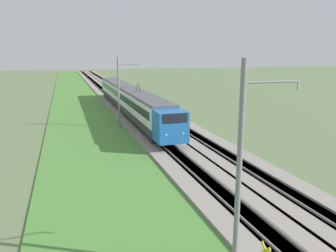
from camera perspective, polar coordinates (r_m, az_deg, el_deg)
The scene contains 8 objects.
ballast_main at distance 56.16m, azimuth -8.10°, elevation 3.33°, with size 240.00×4.40×0.30m.
ballast_adjacent at distance 56.98m, azimuth -3.99°, elevation 3.55°, with size 240.00×4.40×0.30m.
track_main at distance 56.16m, azimuth -8.10°, elevation 3.34°, with size 240.00×1.57×0.45m.
track_adjacent at distance 56.98m, azimuth -3.99°, elevation 3.56°, with size 240.00×1.57×0.45m.
grass_verge at distance 55.51m, azimuth -14.54°, elevation 2.85°, with size 240.00×10.30×0.12m.
passenger_train at distance 49.82m, azimuth -6.98°, elevation 4.87°, with size 43.36×2.95×5.18m.
catenary_mast_near at distance 13.03m, azimuth 12.50°, elevation -7.41°, with size 0.22×2.56×8.75m.
catenary_mast_mid at distance 40.02m, azimuth -8.50°, elevation 5.88°, with size 0.22×2.56×8.58m.
Camera 1 is at (-4.73, 9.07, 8.87)m, focal length 35.00 mm.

